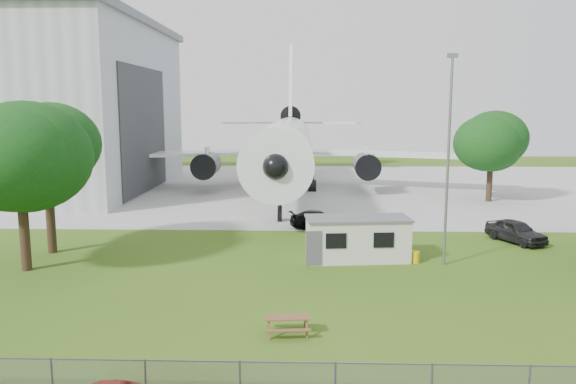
{
  "coord_description": "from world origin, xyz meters",
  "views": [
    {
      "loc": [
        0.03,
        -26.0,
        9.18
      ],
      "look_at": [
        -1.01,
        8.0,
        4.0
      ],
      "focal_mm": 35.0,
      "sensor_mm": 36.0,
      "label": 1
    }
  ],
  "objects": [
    {
      "name": "ground",
      "position": [
        0.0,
        0.0,
        0.0
      ],
      "size": [
        160.0,
        160.0,
        0.0
      ],
      "primitive_type": "plane",
      "color": "#4C701E"
    },
    {
      "name": "concrete_apron",
      "position": [
        0.0,
        38.0,
        0.01
      ],
      "size": [
        120.0,
        46.0,
        0.03
      ],
      "primitive_type": "cube",
      "color": "#B7B7B2",
      "rests_on": "ground"
    },
    {
      "name": "airliner",
      "position": [
        -2.0,
        35.86,
        5.27
      ],
      "size": [
        46.36,
        47.73,
        17.69
      ],
      "color": "white",
      "rests_on": "ground"
    },
    {
      "name": "site_cabin",
      "position": [
        3.22,
        7.13,
        1.31
      ],
      "size": [
        6.87,
        3.32,
        2.62
      ],
      "color": "beige",
      "rests_on": "ground"
    },
    {
      "name": "picnic_west",
      "position": [
        -0.66,
        -4.3,
        0.0
      ],
      "size": [
        1.93,
        1.66,
        0.76
      ],
      "primitive_type": null,
      "rotation": [
        0.0,
        0.0,
        0.09
      ],
      "color": "brown",
      "rests_on": "ground"
    },
    {
      "name": "lamp_mast",
      "position": [
        8.2,
        6.2,
        6.0
      ],
      "size": [
        0.16,
        0.16,
        12.0
      ],
      "primitive_type": "cylinder",
      "color": "slate",
      "rests_on": "ground"
    },
    {
      "name": "tree_west_big",
      "position": [
        -16.03,
        8.26,
        6.98
      ],
      "size": [
        7.62,
        7.62,
        10.8
      ],
      "color": "#382619",
      "rests_on": "ground"
    },
    {
      "name": "tree_west_small",
      "position": [
        -15.75,
        4.36,
        6.22
      ],
      "size": [
        7.58,
        7.58,
        10.02
      ],
      "color": "#382619",
      "rests_on": "ground"
    },
    {
      "name": "tree_far_apron",
      "position": [
        17.99,
        28.66,
        5.67
      ],
      "size": [
        6.86,
        6.86,
        9.11
      ],
      "color": "#382619",
      "rests_on": "ground"
    },
    {
      "name": "car_ne_hatch",
      "position": [
        14.44,
        11.88,
        0.77
      ],
      "size": [
        3.55,
        4.85,
        1.54
      ],
      "primitive_type": "imported",
      "rotation": [
        0.0,
        0.0,
        0.44
      ],
      "color": "black",
      "rests_on": "ground"
    },
    {
      "name": "car_apron_van",
      "position": [
        1.09,
        16.2,
        0.64
      ],
      "size": [
        4.72,
        2.79,
        1.28
      ],
      "primitive_type": "imported",
      "rotation": [
        0.0,
        0.0,
        1.81
      ],
      "color": "black",
      "rests_on": "ground"
    }
  ]
}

